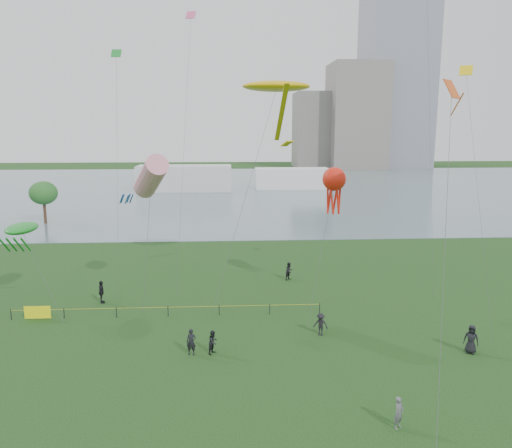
{
  "coord_description": "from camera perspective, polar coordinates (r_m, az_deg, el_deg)",
  "views": [
    {
      "loc": [
        -1.96,
        -23.81,
        14.47
      ],
      "look_at": [
        0.0,
        10.0,
        8.0
      ],
      "focal_mm": 35.0,
      "sensor_mm": 36.0,
      "label": 1
    }
  ],
  "objects": [
    {
      "name": "spectator_d",
      "position": [
        36.27,
        23.38,
        -11.99
      ],
      "size": [
        1.12,
        1.0,
        1.92
      ],
      "primitive_type": "imported",
      "rotation": [
        0.0,
        0.0,
        -0.54
      ],
      "color": "black",
      "rests_on": "ground_plane"
    },
    {
      "name": "spectator_a",
      "position": [
        33.56,
        -4.91,
        -13.3
      ],
      "size": [
        0.91,
        0.96,
        1.57
      ],
      "primitive_type": "imported",
      "rotation": [
        0.0,
        0.0,
        1.0
      ],
      "color": "black",
      "rests_on": "ground_plane"
    },
    {
      "name": "building_low",
      "position": [
        194.8,
        6.84,
        10.6
      ],
      "size": [
        16.0,
        18.0,
        28.0
      ],
      "primitive_type": "cube",
      "color": "slate",
      "rests_on": "ground_plane"
    },
    {
      "name": "ground_plane",
      "position": [
        27.93,
        1.27,
        -20.39
      ],
      "size": [
        400.0,
        400.0,
        0.0
      ],
      "primitive_type": "plane",
      "color": "black"
    },
    {
      "name": "kite_delta",
      "position": [
        34.24,
        21.47,
        12.55
      ],
      "size": [
        6.62,
        14.87,
        17.59
      ],
      "rotation": [
        0.0,
        0.0,
        0.08
      ],
      "color": "#3F3F42"
    },
    {
      "name": "lake",
      "position": [
        124.67,
        -2.4,
        4.14
      ],
      "size": [
        400.0,
        120.0,
        0.08
      ],
      "primitive_type": "cube",
      "color": "slate",
      "rests_on": "ground_plane"
    },
    {
      "name": "kite_windsock",
      "position": [
        41.27,
        -11.95,
        5.29
      ],
      "size": [
        4.27,
        5.25,
        12.6
      ],
      "rotation": [
        0.0,
        0.0,
        0.33
      ],
      "color": "#3F3F42"
    },
    {
      "name": "kite_creature",
      "position": [
        44.69,
        -25.21,
        -0.49
      ],
      "size": [
        5.43,
        6.36,
        6.95
      ],
      "rotation": [
        0.0,
        0.0,
        0.26
      ],
      "color": "#3F3F42"
    },
    {
      "name": "fence",
      "position": [
        41.37,
        -18.59,
        -9.43
      ],
      "size": [
        24.07,
        0.07,
        1.05
      ],
      "color": "black",
      "rests_on": "ground_plane"
    },
    {
      "name": "spectator_c",
      "position": [
        44.33,
        -17.25,
        -7.44
      ],
      "size": [
        0.73,
        1.2,
        1.91
      ],
      "primitive_type": "imported",
      "rotation": [
        0.0,
        0.0,
        1.82
      ],
      "color": "black",
      "rests_on": "ground_plane"
    },
    {
      "name": "spectator_g",
      "position": [
        48.8,
        3.83,
        -5.39
      ],
      "size": [
        1.07,
        1.06,
        1.75
      ],
      "primitive_type": "imported",
      "rotation": [
        0.0,
        0.0,
        0.75
      ],
      "color": "black",
      "rests_on": "ground_plane"
    },
    {
      "name": "kite_flyer",
      "position": [
        26.99,
        16.0,
        -20.02
      ],
      "size": [
        0.71,
        0.68,
        1.64
      ],
      "primitive_type": "imported",
      "rotation": [
        0.0,
        0.0,
        0.69
      ],
      "color": "#595B60",
      "rests_on": "ground_plane"
    },
    {
      "name": "tower",
      "position": [
        207.26,
        16.06,
        23.1
      ],
      "size": [
        24.0,
        24.0,
        120.0
      ],
      "primitive_type": "cube",
      "color": "slate",
      "rests_on": "ground_plane"
    },
    {
      "name": "pavilion_left",
      "position": [
        119.78,
        -8.15,
        5.21
      ],
      "size": [
        22.0,
        8.0,
        6.0
      ],
      "primitive_type": "cube",
      "color": "silver",
      "rests_on": "ground_plane"
    },
    {
      "name": "spectator_b",
      "position": [
        36.42,
        7.4,
        -11.3
      ],
      "size": [
        1.21,
        0.98,
        1.64
      ],
      "primitive_type": "imported",
      "rotation": [
        0.0,
        0.0,
        -0.41
      ],
      "color": "black",
      "rests_on": "ground_plane"
    },
    {
      "name": "pavilion_right",
      "position": [
        123.43,
        4.14,
        5.22
      ],
      "size": [
        18.0,
        7.0,
        5.0
      ],
      "primitive_type": "cube",
      "color": "white",
      "rests_on": "ground_plane"
    },
    {
      "name": "kite_octopus",
      "position": [
        42.11,
        8.92,
        4.96
      ],
      "size": [
        4.08,
        7.45,
        11.37
      ],
      "rotation": [
        0.0,
        0.0,
        -0.2
      ],
      "color": "#3F3F42"
    },
    {
      "name": "kite_stingray",
      "position": [
        43.16,
        2.34,
        15.39
      ],
      "size": [
        8.4,
        10.26,
        18.42
      ],
      "rotation": [
        0.0,
        0.0,
        0.19
      ],
      "color": "#3F3F42"
    },
    {
      "name": "building_mid",
      "position": [
        191.96,
        11.4,
        11.95
      ],
      "size": [
        20.0,
        20.0,
        38.0
      ],
      "primitive_type": "cube",
      "color": "slate",
      "rests_on": "ground_plane"
    },
    {
      "name": "spectator_f",
      "position": [
        33.51,
        -7.41,
        -13.23
      ],
      "size": [
        0.68,
        0.49,
        1.74
      ],
      "primitive_type": "imported",
      "rotation": [
        0.0,
        0.0,
        -0.12
      ],
      "color": "black",
      "rests_on": "ground_plane"
    },
    {
      "name": "small_kites",
      "position": [
        46.08,
        3.62,
        21.94
      ],
      "size": [
        28.78,
        13.32,
        10.53
      ],
      "color": "#198C2D"
    }
  ]
}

